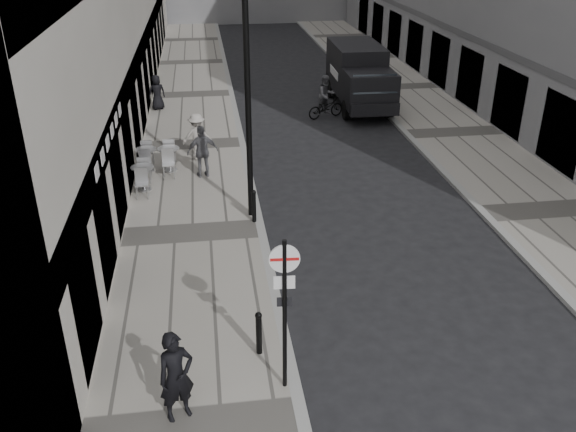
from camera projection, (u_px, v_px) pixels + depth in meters
name	position (u px, v px, depth m)	size (l,w,h in m)	color
sidewalk	(193.00, 145.00, 24.56)	(4.00, 60.00, 0.12)	gray
far_sidewalk	(453.00, 133.00, 25.94)	(4.00, 60.00, 0.12)	gray
walking_man	(176.00, 377.00, 10.89)	(0.67, 0.44, 1.83)	black
sign_post	(285.00, 296.00, 11.08)	(0.56, 0.10, 3.26)	black
lamppost	(248.00, 95.00, 17.15)	(0.30, 0.30, 6.73)	black
bollard_near	(259.00, 334.00, 12.69)	(0.13, 0.13, 0.95)	black
bollard_far	(254.00, 207.00, 18.18)	(0.13, 0.13, 0.96)	black
panel_van	(359.00, 73.00, 29.11)	(2.38, 6.08, 2.83)	black
cyclist	(326.00, 101.00, 27.76)	(1.92, 1.27, 1.96)	black
pedestrian_a	(203.00, 151.00, 21.14)	(1.08, 0.45, 1.85)	slate
pedestrian_b	(197.00, 136.00, 22.77)	(1.11, 0.64, 1.72)	#B0AAA3
pedestrian_c	(157.00, 92.00, 28.54)	(0.79, 0.52, 1.62)	black
cafe_table_near	(146.00, 158.00, 21.76)	(0.76, 1.73, 0.98)	#A9A9AB
cafe_table_mid	(169.00, 157.00, 21.79)	(0.78, 1.77, 1.01)	silver
cafe_table_far	(143.00, 176.00, 20.27)	(0.76, 1.71, 0.98)	#AFB0B2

